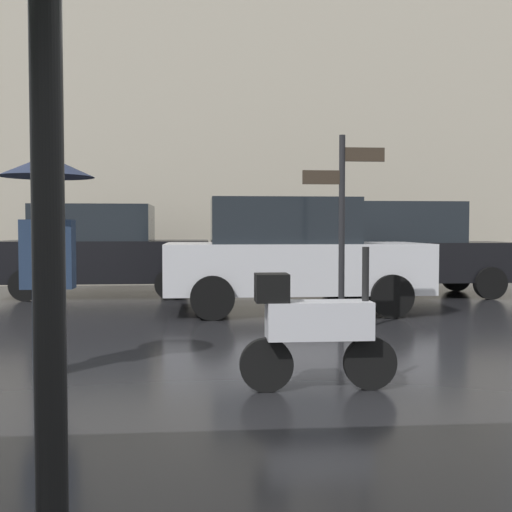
{
  "coord_description": "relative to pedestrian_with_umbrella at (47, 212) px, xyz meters",
  "views": [
    {
      "loc": [
        0.39,
        -2.74,
        1.39
      ],
      "look_at": [
        0.93,
        3.67,
        1.11
      ],
      "focal_mm": 44.43,
      "sensor_mm": 36.0,
      "label": 1
    }
  ],
  "objects": [
    {
      "name": "parked_car_distant",
      "position": [
        2.95,
        4.29,
        -0.58
      ],
      "size": [
        4.28,
        2.0,
        1.88
      ],
      "rotation": [
        0.0,
        0.0,
        0.01
      ],
      "color": "silver",
      "rests_on": "ground"
    },
    {
      "name": "street_signpost",
      "position": [
        3.3,
        1.97,
        0.05
      ],
      "size": [
        1.08,
        0.08,
        2.61
      ],
      "color": "black",
      "rests_on": "ground"
    },
    {
      "name": "parked_car_left",
      "position": [
        -0.59,
        7.13,
        -0.6
      ],
      "size": [
        4.25,
        1.99,
        1.87
      ],
      "rotation": [
        0.0,
        0.0,
        0.05
      ],
      "color": "black",
      "rests_on": "ground"
    },
    {
      "name": "parked_car_right",
      "position": [
        5.68,
        6.58,
        -0.58
      ],
      "size": [
        4.16,
        1.86,
        1.92
      ],
      "rotation": [
        0.0,
        0.0,
        -0.21
      ],
      "color": "black",
      "rests_on": "ground"
    },
    {
      "name": "parked_scooter",
      "position": [
        2.42,
        -0.87,
        -0.99
      ],
      "size": [
        1.36,
        0.32,
        1.23
      ],
      "rotation": [
        0.0,
        0.0,
        0.18
      ],
      "color": "black",
      "rests_on": "ground"
    },
    {
      "name": "pedestrian_with_umbrella",
      "position": [
        0.0,
        0.0,
        0.0
      ],
      "size": [
        0.89,
        0.89,
        2.08
      ],
      "rotation": [
        0.0,
        0.0,
        0.62
      ],
      "color": "black",
      "rests_on": "ground"
    }
  ]
}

